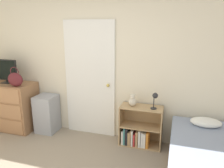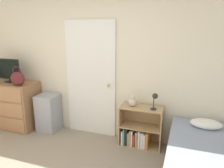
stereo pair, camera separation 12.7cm
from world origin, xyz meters
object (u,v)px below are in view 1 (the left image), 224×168
object	(u,v)px
tv	(6,71)
handbag	(15,79)
storage_bin	(47,114)
teddy_bear	(133,101)
bed	(208,167)
bookshelf	(138,131)
desk_lamp	(155,98)
dresser	(11,106)

from	to	relation	value
tv	handbag	bearing A→B (deg)	-25.63
storage_bin	teddy_bear	distance (m)	1.66
teddy_bear	bed	xyz separation A→B (m)	(1.11, -0.73, -0.50)
teddy_bear	handbag	bearing A→B (deg)	-172.97
bookshelf	bed	distance (m)	1.23
desk_lamp	storage_bin	bearing A→B (deg)	179.50
dresser	tv	distance (m)	0.68
storage_bin	handbag	bearing A→B (deg)	-152.15
handbag	storage_bin	bearing A→B (deg)	27.85
tv	handbag	size ratio (longest dim) A/B	1.38
tv	bed	xyz separation A→B (m)	(3.48, -0.64, -0.86)
dresser	teddy_bear	size ratio (longest dim) A/B	4.73
bookshelf	desk_lamp	xyz separation A→B (m)	(0.24, -0.04, 0.62)
desk_lamp	bed	distance (m)	1.18
tv	desk_lamp	distance (m)	2.75
tv	storage_bin	bearing A→B (deg)	4.85
dresser	teddy_bear	distance (m)	2.38
tv	bed	world-z (taller)	tv
teddy_bear	desk_lamp	bearing A→B (deg)	-6.80
tv	storage_bin	xyz separation A→B (m)	(0.76, 0.06, -0.78)
dresser	desk_lamp	xyz separation A→B (m)	(2.71, 0.06, 0.41)
dresser	handbag	bearing A→B (deg)	-25.55
storage_bin	desk_lamp	distance (m)	2.03
storage_bin	bookshelf	world-z (taller)	storage_bin
dresser	handbag	world-z (taller)	handbag
tv	bed	size ratio (longest dim) A/B	0.27
tv	handbag	world-z (taller)	tv
teddy_bear	desk_lamp	world-z (taller)	desk_lamp
bookshelf	teddy_bear	size ratio (longest dim) A/B	3.34
handbag	bookshelf	distance (m)	2.30
bookshelf	handbag	bearing A→B (deg)	-173.43
tv	handbag	distance (m)	0.39
storage_bin	bookshelf	distance (m)	1.73
tv	bed	distance (m)	3.65
dresser	bookshelf	world-z (taller)	dresser
dresser	bookshelf	xyz separation A→B (m)	(2.47, 0.10, -0.21)
bed	teddy_bear	bearing A→B (deg)	146.56
handbag	desk_lamp	size ratio (longest dim) A/B	1.31
dresser	storage_bin	distance (m)	0.76
dresser	tv	bearing A→B (deg)	153.16
bookshelf	desk_lamp	distance (m)	0.67
storage_bin	desk_lamp	size ratio (longest dim) A/B	2.59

